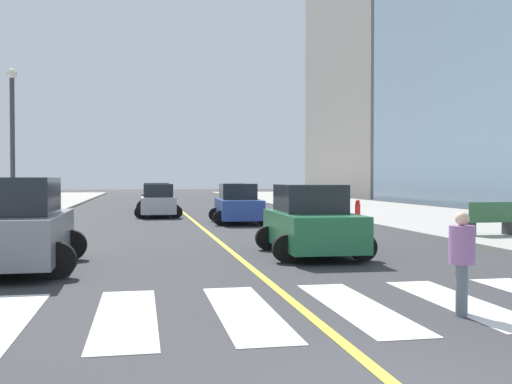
{
  "coord_description": "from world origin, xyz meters",
  "views": [
    {
      "loc": [
        -2.46,
        -5.07,
        2.05
      ],
      "look_at": [
        4.06,
        29.11,
        1.27
      ],
      "focal_mm": 42.13,
      "sensor_mm": 36.0,
      "label": 1
    }
  ],
  "objects_px": {
    "street_lamp": "(12,131)",
    "car_black_nearest": "(157,198)",
    "fire_hydrant": "(358,209)",
    "car_silver_third": "(158,202)",
    "car_green_fifth": "(311,222)",
    "car_blue_sixth": "(238,205)",
    "car_red_fourth": "(235,194)",
    "park_bench": "(491,219)",
    "car_gray_second": "(15,227)",
    "pedestrian_crossing": "(462,258)"
  },
  "relations": [
    {
      "from": "car_green_fifth",
      "to": "car_black_nearest",
      "type": "bearing_deg",
      "value": -79.64
    },
    {
      "from": "car_gray_second",
      "to": "car_red_fourth",
      "type": "bearing_deg",
      "value": 72.67
    },
    {
      "from": "car_gray_second",
      "to": "car_silver_third",
      "type": "xyz_separation_m",
      "value": [
        3.65,
        18.27,
        -0.14
      ]
    },
    {
      "from": "car_green_fifth",
      "to": "pedestrian_crossing",
      "type": "height_order",
      "value": "car_green_fifth"
    },
    {
      "from": "car_gray_second",
      "to": "car_green_fifth",
      "type": "bearing_deg",
      "value": 9.92
    },
    {
      "from": "car_red_fourth",
      "to": "park_bench",
      "type": "height_order",
      "value": "car_red_fourth"
    },
    {
      "from": "car_black_nearest",
      "to": "fire_hydrant",
      "type": "relative_size",
      "value": 4.52
    },
    {
      "from": "car_silver_third",
      "to": "fire_hydrant",
      "type": "relative_size",
      "value": 4.47
    },
    {
      "from": "fire_hydrant",
      "to": "park_bench",
      "type": "bearing_deg",
      "value": -81.55
    },
    {
      "from": "car_red_fourth",
      "to": "car_green_fifth",
      "type": "distance_m",
      "value": 33.77
    },
    {
      "from": "car_green_fifth",
      "to": "pedestrian_crossing",
      "type": "bearing_deg",
      "value": 93.73
    },
    {
      "from": "car_blue_sixth",
      "to": "car_silver_third",
      "type": "bearing_deg",
      "value": -54.24
    },
    {
      "from": "car_red_fourth",
      "to": "car_gray_second",
      "type": "bearing_deg",
      "value": 75.09
    },
    {
      "from": "car_black_nearest",
      "to": "pedestrian_crossing",
      "type": "bearing_deg",
      "value": -81.27
    },
    {
      "from": "car_black_nearest",
      "to": "car_silver_third",
      "type": "distance_m",
      "value": 6.53
    },
    {
      "from": "park_bench",
      "to": "car_red_fourth",
      "type": "bearing_deg",
      "value": 6.48
    },
    {
      "from": "car_red_fourth",
      "to": "park_bench",
      "type": "relative_size",
      "value": 2.1
    },
    {
      "from": "car_green_fifth",
      "to": "street_lamp",
      "type": "bearing_deg",
      "value": -48.59
    },
    {
      "from": "car_gray_second",
      "to": "car_red_fourth",
      "type": "xyz_separation_m",
      "value": [
        10.36,
        35.01,
        -0.19
      ]
    },
    {
      "from": "car_red_fourth",
      "to": "street_lamp",
      "type": "bearing_deg",
      "value": 60.38
    },
    {
      "from": "street_lamp",
      "to": "car_black_nearest",
      "type": "bearing_deg",
      "value": 60.47
    },
    {
      "from": "car_gray_second",
      "to": "fire_hydrant",
      "type": "bearing_deg",
      "value": 44.59
    },
    {
      "from": "car_green_fifth",
      "to": "park_bench",
      "type": "xyz_separation_m",
      "value": [
        7.04,
        2.76,
        -0.19
      ]
    },
    {
      "from": "car_blue_sixth",
      "to": "pedestrian_crossing",
      "type": "relative_size",
      "value": 2.66
    },
    {
      "from": "car_black_nearest",
      "to": "car_red_fourth",
      "type": "relative_size",
      "value": 1.06
    },
    {
      "from": "car_silver_third",
      "to": "car_green_fifth",
      "type": "relative_size",
      "value": 0.93
    },
    {
      "from": "car_red_fourth",
      "to": "pedestrian_crossing",
      "type": "distance_m",
      "value": 41.01
    },
    {
      "from": "park_bench",
      "to": "pedestrian_crossing",
      "type": "height_order",
      "value": "pedestrian_crossing"
    },
    {
      "from": "car_black_nearest",
      "to": "car_green_fifth",
      "type": "xyz_separation_m",
      "value": [
        3.53,
        -23.42,
        0.05
      ]
    },
    {
      "from": "car_black_nearest",
      "to": "car_blue_sixth",
      "type": "distance_m",
      "value": 12.24
    },
    {
      "from": "car_blue_sixth",
      "to": "street_lamp",
      "type": "relative_size",
      "value": 0.62
    },
    {
      "from": "car_black_nearest",
      "to": "car_silver_third",
      "type": "xyz_separation_m",
      "value": [
        -0.08,
        -6.53,
        -0.0
      ]
    },
    {
      "from": "car_blue_sixth",
      "to": "park_bench",
      "type": "distance_m",
      "value": 11.43
    },
    {
      "from": "car_green_fifth",
      "to": "park_bench",
      "type": "bearing_deg",
      "value": -156.85
    },
    {
      "from": "car_gray_second",
      "to": "car_blue_sixth",
      "type": "xyz_separation_m",
      "value": [
        7.14,
        13.04,
        -0.12
      ]
    },
    {
      "from": "car_red_fourth",
      "to": "car_green_fifth",
      "type": "height_order",
      "value": "car_green_fifth"
    },
    {
      "from": "car_silver_third",
      "to": "car_blue_sixth",
      "type": "distance_m",
      "value": 6.29
    },
    {
      "from": "street_lamp",
      "to": "car_red_fourth",
      "type": "bearing_deg",
      "value": 58.81
    },
    {
      "from": "car_black_nearest",
      "to": "car_blue_sixth",
      "type": "bearing_deg",
      "value": -72.11
    },
    {
      "from": "car_red_fourth",
      "to": "fire_hydrant",
      "type": "relative_size",
      "value": 4.26
    },
    {
      "from": "car_green_fifth",
      "to": "park_bench",
      "type": "height_order",
      "value": "car_green_fifth"
    },
    {
      "from": "car_black_nearest",
      "to": "fire_hydrant",
      "type": "xyz_separation_m",
      "value": [
        9.24,
        -11.63,
        -0.25
      ]
    },
    {
      "from": "car_blue_sixth",
      "to": "park_bench",
      "type": "bearing_deg",
      "value": 130.87
    },
    {
      "from": "street_lamp",
      "to": "car_green_fifth",
      "type": "bearing_deg",
      "value": -50.37
    },
    {
      "from": "car_gray_second",
      "to": "park_bench",
      "type": "xyz_separation_m",
      "value": [
        14.31,
        4.14,
        -0.28
      ]
    },
    {
      "from": "car_silver_third",
      "to": "car_red_fourth",
      "type": "height_order",
      "value": "car_silver_third"
    },
    {
      "from": "car_blue_sixth",
      "to": "park_bench",
      "type": "height_order",
      "value": "car_blue_sixth"
    },
    {
      "from": "car_silver_third",
      "to": "street_lamp",
      "type": "xyz_separation_m",
      "value": [
        -6.36,
        -4.84,
        3.3
      ]
    },
    {
      "from": "car_gray_second",
      "to": "car_blue_sixth",
      "type": "relative_size",
      "value": 1.13
    },
    {
      "from": "park_bench",
      "to": "street_lamp",
      "type": "bearing_deg",
      "value": 60.56
    }
  ]
}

